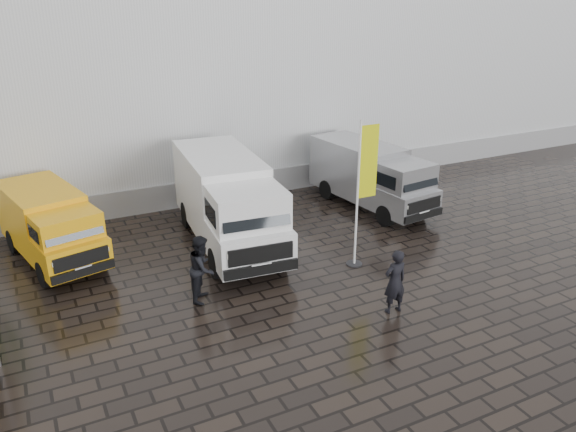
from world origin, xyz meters
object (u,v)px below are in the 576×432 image
person_front (395,282)px  person_tent (202,268)px  van_silver (371,177)px  flagpole (363,187)px  van_white (228,204)px  van_yellow (51,228)px  wheelie_bin (353,174)px

person_front → person_tent: 5.11m
van_silver → person_front: size_ratio=3.14×
flagpole → van_white: bearing=134.8°
van_yellow → van_silver: bearing=-15.8°
flagpole → person_tent: 5.24m
van_silver → flagpole: flagpole is taller
van_white → person_front: bearing=-63.2°
flagpole → wheelie_bin: (3.98, 6.59, -2.01)m
flagpole → person_tent: bearing=179.1°
van_yellow → flagpole: (8.40, -4.42, 1.39)m
person_front → van_white: bearing=-66.8°
van_white → van_silver: size_ratio=1.19×
van_white → flagpole: 4.52m
van_yellow → person_tent: 5.52m
van_yellow → flagpole: size_ratio=1.06×
van_yellow → van_white: bearing=-27.4°
van_white → person_front: size_ratio=3.74×
person_tent → flagpole: bearing=-59.3°
van_white → person_front: van_white is taller
van_yellow → person_tent: (3.39, -4.34, -0.17)m
van_silver → wheelie_bin: size_ratio=5.78×
van_yellow → van_silver: van_silver is taller
flagpole → van_silver: bearing=52.3°
van_silver → flagpole: 5.19m
person_front → flagpole: bearing=-103.8°
person_tent → van_silver: bearing=-32.7°
van_white → flagpole: size_ratio=1.47×
person_tent → van_yellow: bearing=69.5°
person_front → van_yellow: bearing=-41.8°
person_tent → van_white: bearing=-0.5°
van_silver → wheelie_bin: (0.90, 2.61, -0.72)m
van_white → person_tent: bearing=-116.9°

